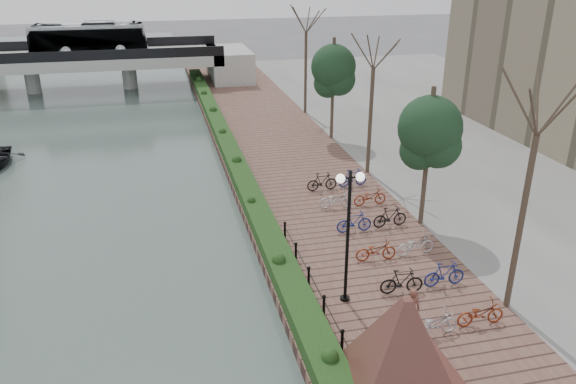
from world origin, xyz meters
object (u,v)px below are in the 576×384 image
object	(u,v)px
lamppost	(349,210)
pedestrian	(411,309)
granite_monument	(403,348)
motorcycle	(422,368)

from	to	relation	value
lamppost	pedestrian	xyz separation A→B (m)	(1.58, -2.15, -2.85)
granite_monument	motorcycle	world-z (taller)	granite_monument
pedestrian	lamppost	bearing A→B (deg)	-31.38
granite_monument	pedestrian	world-z (taller)	granite_monument
motorcycle	lamppost	bearing A→B (deg)	112.30
motorcycle	granite_monument	bearing A→B (deg)	-150.12
motorcycle	pedestrian	size ratio (longest dim) A/B	1.13
motorcycle	pedestrian	world-z (taller)	pedestrian
granite_monument	motorcycle	size ratio (longest dim) A/B	3.44
lamppost	pedestrian	size ratio (longest dim) A/B	3.23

